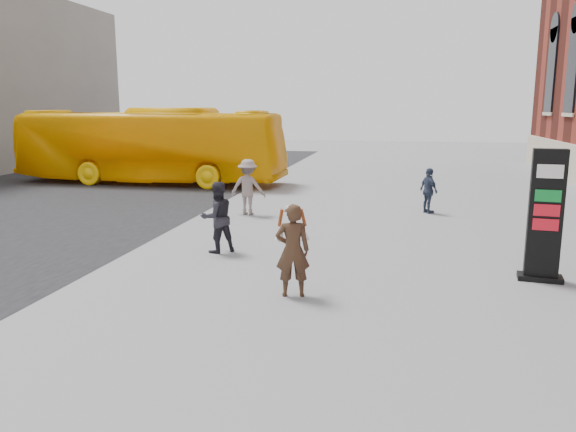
% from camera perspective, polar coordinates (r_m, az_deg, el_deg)
% --- Properties ---
extents(ground, '(100.00, 100.00, 0.00)m').
position_cam_1_polar(ground, '(10.65, 2.66, -8.34)').
color(ground, '#9E9EA3').
extents(info_pylon, '(0.91, 0.53, 2.71)m').
position_cam_1_polar(info_pylon, '(12.52, 24.67, 0.00)').
color(info_pylon, black).
rests_on(info_pylon, ground).
extents(woman, '(0.78, 0.73, 1.78)m').
position_cam_1_polar(woman, '(10.53, 0.47, -3.38)').
color(woman, '#3D2819').
rests_on(woman, ground).
extents(bus, '(12.62, 3.22, 3.50)m').
position_cam_1_polar(bus, '(27.10, -13.83, 6.95)').
color(bus, '#FFB903').
rests_on(bus, road).
extents(pedestrian_a, '(1.08, 1.06, 1.75)m').
position_cam_1_polar(pedestrian_a, '(13.83, -7.19, -0.13)').
color(pedestrian_a, '#232129').
rests_on(pedestrian_a, ground).
extents(pedestrian_b, '(1.23, 0.76, 1.84)m').
position_cam_1_polar(pedestrian_b, '(18.64, -4.09, 2.95)').
color(pedestrian_b, gray).
rests_on(pedestrian_b, ground).
extents(pedestrian_c, '(0.79, 0.96, 1.53)m').
position_cam_1_polar(pedestrian_c, '(19.43, 14.11, 2.51)').
color(pedestrian_c, '#303B52').
rests_on(pedestrian_c, ground).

